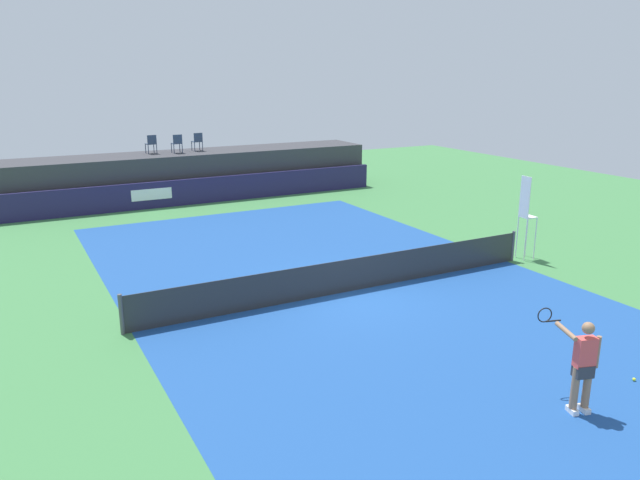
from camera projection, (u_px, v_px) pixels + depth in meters
name	position (u px, v px, depth m)	size (l,w,h in m)	color
ground_plane	(302.00, 263.00, 19.87)	(48.00, 48.00, 0.00)	#3D7A42
court_inner	(349.00, 291.00, 17.31)	(12.00, 22.00, 0.00)	#1C478C
sponsor_wall	(202.00, 191.00, 28.64)	(18.00, 0.22, 1.20)	#231E4C
spectator_platform	(190.00, 174.00, 30.05)	(18.00, 2.80, 2.20)	#38383D
spectator_chair_far_left	(151.00, 143.00, 29.00)	(0.48, 0.48, 0.89)	#2D3D56
spectator_chair_left	(177.00, 143.00, 29.20)	(0.45, 0.45, 0.89)	#2D3D56
spectator_chair_center	(197.00, 141.00, 29.98)	(0.47, 0.47, 0.89)	#2D3D56
umpire_chair	(526.00, 212.00, 19.90)	(0.47, 0.47, 2.76)	white
tennis_net	(349.00, 275.00, 17.19)	(12.40, 0.02, 0.95)	#2D2D2D
net_post_near	(121.00, 314.00, 14.38)	(0.10, 0.10, 1.00)	#4C4C51
net_post_far	(513.00, 246.00, 19.98)	(0.10, 0.10, 1.00)	#4C4C51
tennis_player	(582.00, 364.00, 10.97)	(0.56, 1.24, 1.77)	white
tennis_ball	(634.00, 379.00, 12.31)	(0.07, 0.07, 0.07)	#D8EA33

